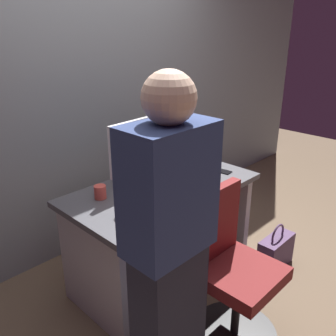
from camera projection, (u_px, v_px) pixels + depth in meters
name	position (u px, v px, depth m)	size (l,w,h in m)	color
ground_plane	(163.00, 275.00, 2.79)	(9.00, 9.00, 0.00)	brown
wall_back	(85.00, 65.00, 2.79)	(6.40, 0.10, 3.00)	gray
desk	(163.00, 216.00, 2.60)	(1.36, 0.72, 0.75)	#4C4C51
office_chair	(231.00, 274.00, 2.13)	(0.52, 0.52, 0.94)	black
person_at_desk	(169.00, 250.00, 1.64)	(0.40, 0.24, 1.64)	#262838
monitor	(140.00, 147.00, 2.50)	(0.54, 0.15, 0.46)	silver
keyboard	(170.00, 191.00, 2.42)	(0.43, 0.13, 0.02)	white
mouse	(197.00, 176.00, 2.64)	(0.06, 0.10, 0.03)	white
cup_near_keyboard	(123.00, 207.00, 2.12)	(0.07, 0.07, 0.10)	white
cup_by_monitor	(100.00, 192.00, 2.32)	(0.08, 0.08, 0.09)	#D84C3F
book_stack	(193.00, 159.00, 2.91)	(0.22, 0.18, 0.08)	gold
cell_phone	(222.00, 171.00, 2.76)	(0.07, 0.14, 0.01)	black
handbag	(276.00, 252.00, 2.84)	(0.34, 0.14, 0.38)	#4C3356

